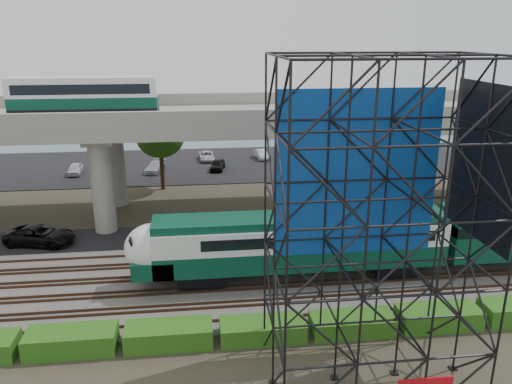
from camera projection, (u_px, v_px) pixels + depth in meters
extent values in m
plane|color=#474233|center=(238.00, 299.00, 31.10)|extent=(140.00, 140.00, 0.00)
cube|color=slate|center=(235.00, 283.00, 32.97)|extent=(90.00, 12.00, 0.20)
cube|color=black|center=(227.00, 234.00, 41.03)|extent=(90.00, 5.00, 0.08)
cube|color=black|center=(216.00, 164.00, 63.27)|extent=(90.00, 18.00, 0.08)
cube|color=#3F5A68|center=(211.00, 132.00, 84.10)|extent=(140.00, 40.00, 0.03)
cube|color=#472D1E|center=(242.00, 319.00, 28.45)|extent=(90.00, 0.08, 0.16)
cube|color=#472D1E|center=(239.00, 306.00, 29.81)|extent=(90.00, 0.08, 0.16)
cube|color=#472D1E|center=(239.00, 301.00, 30.34)|extent=(90.00, 0.08, 0.16)
cube|color=#472D1E|center=(237.00, 290.00, 31.70)|extent=(90.00, 0.08, 0.16)
cube|color=#472D1E|center=(236.00, 285.00, 32.23)|extent=(90.00, 0.08, 0.16)
cube|color=#472D1E|center=(234.00, 275.00, 33.59)|extent=(90.00, 0.08, 0.16)
cube|color=#472D1E|center=(234.00, 271.00, 34.12)|extent=(90.00, 0.08, 0.16)
cube|color=#472D1E|center=(232.00, 262.00, 35.49)|extent=(90.00, 0.08, 0.16)
cube|color=#472D1E|center=(232.00, 259.00, 36.02)|extent=(90.00, 0.08, 0.16)
cube|color=#472D1E|center=(230.00, 251.00, 37.38)|extent=(90.00, 0.08, 0.16)
cube|color=black|center=(202.00, 275.00, 32.51)|extent=(3.00, 2.20, 0.90)
cube|color=black|center=(393.00, 264.00, 33.95)|extent=(3.00, 2.20, 0.90)
cube|color=#093F2C|center=(300.00, 254.00, 32.88)|extent=(19.00, 3.00, 1.40)
cube|color=silver|center=(301.00, 233.00, 32.44)|extent=(19.00, 3.00, 1.50)
cube|color=#093F2C|center=(301.00, 219.00, 32.14)|extent=(19.00, 2.60, 0.50)
cube|color=black|center=(316.00, 232.00, 32.54)|extent=(15.00, 3.06, 0.70)
ellipsoid|color=silver|center=(153.00, 248.00, 31.55)|extent=(3.60, 3.00, 3.20)
cube|color=#093F2C|center=(154.00, 263.00, 31.87)|extent=(2.60, 3.00, 1.10)
cube|color=black|center=(135.00, 242.00, 31.28)|extent=(0.48, 2.00, 1.09)
cube|color=#093F2C|center=(501.00, 230.00, 34.14)|extent=(8.00, 3.00, 3.40)
cube|color=#9E9B93|center=(222.00, 120.00, 43.64)|extent=(80.00, 12.00, 1.20)
cube|color=#9E9B93|center=(225.00, 117.00, 37.85)|extent=(80.00, 0.50, 1.10)
cube|color=#9E9B93|center=(218.00, 99.00, 48.74)|extent=(80.00, 0.50, 1.10)
cylinder|color=#9E9B93|center=(102.00, 186.00, 40.61)|extent=(1.80, 1.80, 8.00)
cylinder|color=#9E9B93|center=(115.00, 164.00, 47.24)|extent=(1.80, 1.80, 8.00)
cube|color=#9E9B93|center=(106.00, 133.00, 42.80)|extent=(2.40, 9.00, 0.60)
cylinder|color=#9E9B93|center=(341.00, 178.00, 42.83)|extent=(1.80, 1.80, 8.00)
cylinder|color=#9E9B93|center=(322.00, 158.00, 49.46)|extent=(1.80, 1.80, 8.00)
cube|color=#9E9B93|center=(333.00, 128.00, 45.03)|extent=(2.40, 9.00, 0.60)
cylinder|color=#9E9B93|center=(492.00, 154.00, 51.46)|extent=(1.80, 1.80, 8.00)
cube|color=black|center=(86.00, 111.00, 42.09)|extent=(12.00, 2.50, 0.70)
cube|color=#093F2C|center=(85.00, 102.00, 41.84)|extent=(12.00, 2.50, 0.90)
cube|color=silver|center=(84.00, 89.00, 41.51)|extent=(12.00, 2.50, 1.30)
cube|color=black|center=(84.00, 88.00, 41.49)|extent=(11.00, 2.56, 0.80)
cube|color=silver|center=(83.00, 79.00, 41.27)|extent=(12.00, 2.40, 0.30)
cube|color=#0D3D92|center=(357.00, 174.00, 24.21)|extent=(8.10, 0.08, 8.25)
cube|color=black|center=(483.00, 163.00, 21.47)|extent=(0.06, 5.40, 6.75)
cube|color=black|center=(365.00, 375.00, 24.13)|extent=(9.36, 6.36, 0.08)
cube|color=#244F12|center=(72.00, 341.00, 25.85)|extent=(4.60, 1.80, 1.20)
cube|color=#244F12|center=(169.00, 335.00, 26.42)|extent=(4.60, 1.80, 1.15)
cube|color=#244F12|center=(263.00, 330.00, 26.99)|extent=(4.60, 1.80, 1.03)
cube|color=#244F12|center=(352.00, 324.00, 27.55)|extent=(4.60, 1.80, 1.01)
cube|color=#244F12|center=(438.00, 317.00, 28.09)|extent=(4.60, 1.80, 1.12)
cylinder|color=#382314|center=(385.00, 194.00, 43.76)|extent=(0.44, 0.44, 4.80)
ellipsoid|color=#244F12|center=(388.00, 158.00, 42.79)|extent=(4.94, 4.94, 4.18)
cylinder|color=#382314|center=(162.00, 167.00, 52.43)|extent=(0.44, 0.44, 4.80)
ellipsoid|color=#244F12|center=(160.00, 137.00, 51.46)|extent=(4.94, 4.94, 4.18)
imported|color=black|center=(40.00, 235.00, 38.85)|extent=(5.72, 3.56, 1.48)
imported|color=silver|center=(75.00, 169.00, 58.39)|extent=(1.61, 3.69, 1.24)
imported|color=#A3A6AB|center=(113.00, 158.00, 63.53)|extent=(1.78, 3.67, 1.16)
imported|color=#A9AAB1|center=(155.00, 167.00, 59.42)|extent=(2.57, 4.37, 1.19)
imported|color=beige|center=(207.00, 156.00, 64.86)|extent=(2.13, 4.17, 1.13)
imported|color=black|center=(218.00, 165.00, 60.24)|extent=(2.23, 4.00, 1.29)
imported|color=#A4A7AB|center=(261.00, 154.00, 65.65)|extent=(1.67, 3.70, 1.18)
imported|color=white|center=(324.00, 162.00, 61.73)|extent=(2.35, 4.21, 1.15)
imported|color=silver|center=(335.00, 152.00, 66.74)|extent=(2.15, 4.48, 1.23)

